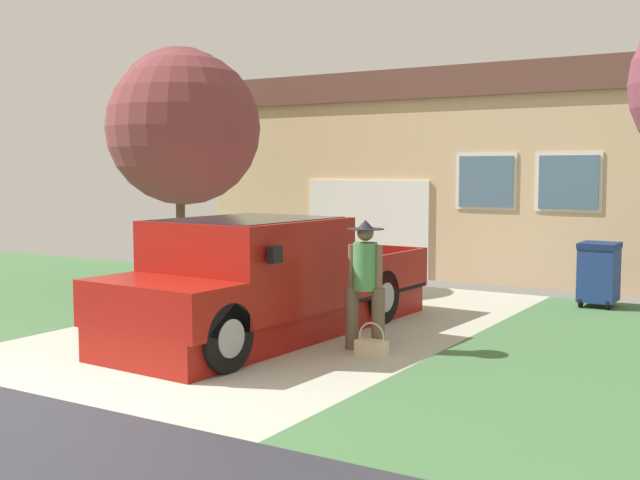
% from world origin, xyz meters
% --- Properties ---
extents(pickup_truck, '(2.22, 5.54, 1.64)m').
position_xyz_m(pickup_truck, '(0.15, 3.38, 0.75)').
color(pickup_truck, maroon).
rests_on(pickup_truck, ground).
extents(person_with_hat, '(0.52, 0.47, 1.66)m').
position_xyz_m(person_with_hat, '(1.74, 3.52, 0.90)').
color(person_with_hat, brown).
rests_on(person_with_hat, ground).
extents(handbag, '(0.39, 0.20, 0.42)m').
position_xyz_m(handbag, '(1.96, 3.27, 0.12)').
color(handbag, beige).
rests_on(handbag, ground).
extents(house_with_garage, '(10.20, 5.45, 4.36)m').
position_xyz_m(house_with_garage, '(-0.84, 12.47, 2.20)').
color(house_with_garage, '#D3B287').
rests_on(house_with_garage, ground).
extents(front_yard_tree, '(3.30, 3.27, 4.74)m').
position_xyz_m(front_yard_tree, '(-4.17, 6.82, 3.28)').
color(front_yard_tree, brown).
rests_on(front_yard_tree, ground).
extents(wheeled_trash_bin, '(0.60, 0.72, 1.07)m').
position_xyz_m(wheeled_trash_bin, '(3.56, 8.41, 0.58)').
color(wheeled_trash_bin, navy).
rests_on(wheeled_trash_bin, ground).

